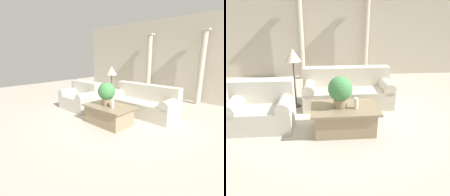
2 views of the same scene
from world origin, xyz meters
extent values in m
plane|color=#BCB2A3|center=(0.00, 0.00, 0.00)|extent=(16.00, 16.00, 0.00)
cube|color=beige|center=(0.00, 3.38, 1.60)|extent=(10.00, 0.06, 3.20)
cube|color=beige|center=(0.17, 0.68, 0.22)|extent=(2.12, 0.86, 0.44)
cube|color=beige|center=(0.17, 0.96, 0.66)|extent=(2.12, 0.30, 0.46)
cylinder|color=beige|center=(-0.75, 0.68, 0.50)|extent=(0.28, 0.86, 0.28)
cylinder|color=beige|center=(1.09, 0.68, 0.50)|extent=(0.28, 0.86, 0.28)
cube|color=beige|center=(-1.65, -0.24, 0.22)|extent=(1.24, 0.86, 0.44)
cube|color=beige|center=(-1.65, 0.04, 0.66)|extent=(1.24, 0.30, 0.46)
cylinder|color=beige|center=(-2.13, -0.24, 0.50)|extent=(0.28, 0.86, 0.28)
cylinder|color=beige|center=(-1.17, -0.24, 0.50)|extent=(0.28, 0.86, 0.28)
cube|color=#998466|center=(-0.02, -0.52, 0.23)|extent=(1.11, 0.70, 0.45)
cube|color=#897759|center=(-0.02, -0.52, 0.47)|extent=(1.27, 0.80, 0.04)
cylinder|color=#937F60|center=(-0.11, -0.51, 0.58)|extent=(0.25, 0.25, 0.17)
sphere|color=#428447|center=(-0.11, -0.51, 0.85)|extent=(0.46, 0.46, 0.46)
cylinder|color=silver|center=(0.18, -0.59, 0.60)|extent=(0.08, 0.08, 0.21)
cylinder|color=#4C473D|center=(-1.08, 0.70, 0.01)|extent=(0.21, 0.21, 0.03)
cylinder|color=#4C473D|center=(-1.08, 0.70, 0.57)|extent=(0.04, 0.04, 1.08)
cone|color=beige|center=(-1.08, 0.70, 1.25)|extent=(0.36, 0.36, 0.28)
cylinder|color=beige|center=(-1.08, 3.07, 1.29)|extent=(0.20, 0.20, 2.57)
cylinder|color=beige|center=(1.04, 3.07, 1.29)|extent=(0.20, 0.20, 2.57)
camera|label=1|loc=(2.99, -3.62, 1.77)|focal=28.00mm
camera|label=2|loc=(-0.44, -4.23, 2.19)|focal=35.00mm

